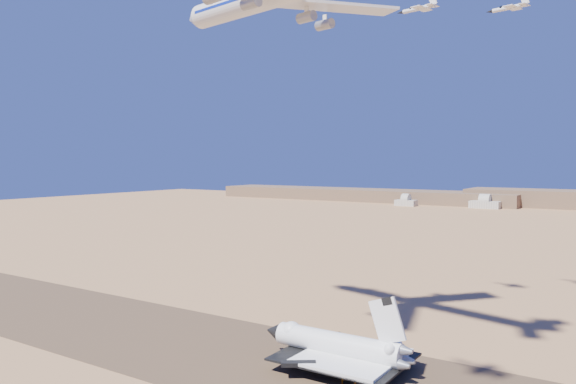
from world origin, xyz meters
The scene contains 8 objects.
ground centered at (0.00, 0.00, 0.00)m, with size 1200.00×1200.00×0.00m, color tan.
runway centered at (0.00, 0.00, 0.03)m, with size 600.00×50.00×0.06m, color brown.
hangars centered at (-64.00, 478.43, 4.83)m, with size 200.50×29.50×30.00m.
shuttle centered at (23.35, 5.74, 5.19)m, with size 39.08×23.74×19.32m.
crew_b centered at (29.22, -2.07, 0.95)m, with size 0.87×0.50×1.79m, color #CC720C.
crew_c centered at (27.77, 0.92, 0.90)m, with size 0.98×0.50×1.68m, color #CC720C.
chase_jet_e centered at (24.96, 53.38, 95.15)m, with size 13.67×7.79×3.45m.
chase_jet_f centered at (46.50, 73.86, 96.84)m, with size 13.56×7.77×3.43m.
Camera 1 is at (85.70, -110.81, 49.77)m, focal length 35.00 mm.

